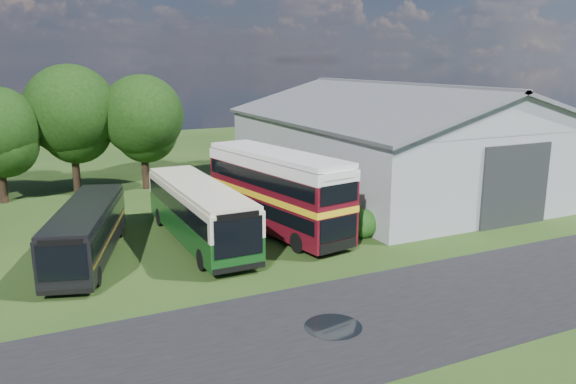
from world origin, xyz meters
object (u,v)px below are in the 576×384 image
bus_green_single (199,212)px  bus_maroon_double (277,192)px  storage_shed (396,135)px  bus_dark_single (87,231)px

bus_green_single → bus_maroon_double: 4.71m
storage_shed → bus_dark_single: storage_shed is taller
bus_maroon_double → bus_dark_single: bus_maroon_double is taller
bus_green_single → storage_shed: bearing=20.2°
bus_green_single → bus_maroon_double: bearing=-0.9°
bus_green_single → bus_dark_single: bus_green_single is taller
storage_shed → bus_green_single: (-18.07, -6.97, -2.43)m
storage_shed → bus_dark_single: size_ratio=2.38×
bus_maroon_double → bus_dark_single: size_ratio=1.09×
bus_green_single → bus_maroon_double: size_ratio=1.05×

